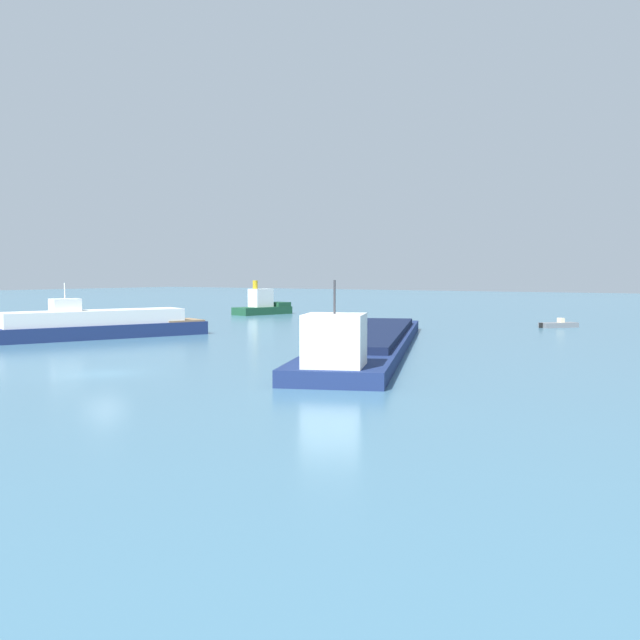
% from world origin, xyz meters
% --- Properties ---
extents(ground_plane, '(400.00, 400.00, 0.00)m').
position_xyz_m(ground_plane, '(0.00, 0.00, 0.00)').
color(ground_plane, teal).
extents(cargo_barge, '(21.91, 39.62, 5.52)m').
position_xyz_m(cargo_barge, '(6.21, 20.06, 0.78)').
color(cargo_barge, navy).
rests_on(cargo_barge, ground).
extents(tugboat, '(4.88, 9.16, 4.88)m').
position_xyz_m(tugboat, '(-30.99, 53.52, 1.24)').
color(tugboat, '#19472D').
rests_on(tugboat, ground).
extents(fishing_skiff, '(3.70, 4.26, 1.03)m').
position_xyz_m(fishing_skiff, '(11.44, 51.79, 0.29)').
color(fishing_skiff, slate).
rests_on(fishing_skiff, ground).
extents(white_riverboat, '(10.82, 20.90, 5.05)m').
position_xyz_m(white_riverboat, '(-19.48, 14.85, 1.20)').
color(white_riverboat, navy).
rests_on(white_riverboat, ground).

